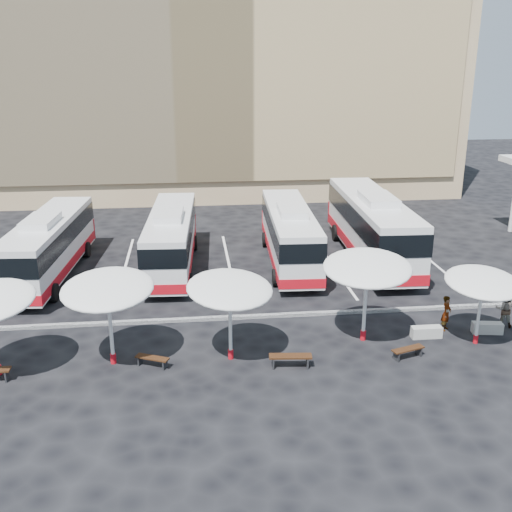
{
  "coord_description": "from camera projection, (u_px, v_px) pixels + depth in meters",
  "views": [
    {
      "loc": [
        -2.19,
        -24.85,
        11.53
      ],
      "look_at": [
        1.0,
        3.0,
        2.2
      ],
      "focal_mm": 42.0,
      "sensor_mm": 36.0,
      "label": 1
    }
  ],
  "objects": [
    {
      "name": "sunshade_2",
      "position": [
        230.0,
        289.0,
        23.14
      ],
      "size": [
        4.43,
        4.45,
        3.53
      ],
      "rotation": [
        0.0,
        0.0,
        0.4
      ],
      "color": "silver",
      "rests_on": "ground"
    },
    {
      "name": "bus_3",
      "position": [
        372.0,
        224.0,
        35.55
      ],
      "size": [
        3.38,
        12.99,
        4.09
      ],
      "rotation": [
        0.0,
        0.0,
        -0.04
      ],
      "color": "silver",
      "rests_on": "ground"
    },
    {
      "name": "wood_bench_3",
      "position": [
        408.0,
        350.0,
        24.04
      ],
      "size": [
        1.45,
        0.79,
        0.43
      ],
      "rotation": [
        0.0,
        0.0,
        0.32
      ],
      "color": "black",
      "rests_on": "ground"
    },
    {
      "name": "sunshade_4",
      "position": [
        483.0,
        283.0,
        24.53
      ],
      "size": [
        3.14,
        3.18,
        3.23
      ],
      "rotation": [
        0.0,
        0.0,
        -0.02
      ],
      "color": "silver",
      "rests_on": "ground"
    },
    {
      "name": "sunshade_1",
      "position": [
        107.0,
        289.0,
        22.73
      ],
      "size": [
        3.98,
        4.02,
        3.7
      ],
      "rotation": [
        0.0,
        0.0,
        -0.14
      ],
      "color": "silver",
      "rests_on": "ground"
    },
    {
      "name": "passenger_1",
      "position": [
        505.0,
        309.0,
        26.71
      ],
      "size": [
        0.97,
        0.86,
        1.67
      ],
      "primitive_type": "imported",
      "rotation": [
        0.0,
        0.0,
        2.8
      ],
      "color": "black",
      "rests_on": "ground"
    },
    {
      "name": "curb_divider",
      "position": [
        241.0,
        317.0,
        27.75
      ],
      "size": [
        34.0,
        0.25,
        0.15
      ],
      "primitive_type": "cube",
      "color": "black",
      "rests_on": "ground"
    },
    {
      "name": "conc_bench_1",
      "position": [
        487.0,
        328.0,
        26.25
      ],
      "size": [
        1.35,
        0.64,
        0.49
      ],
      "primitive_type": "cube",
      "rotation": [
        0.0,
        0.0,
        -0.16
      ],
      "color": "#979792",
      "rests_on": "ground"
    },
    {
      "name": "bus_2",
      "position": [
        290.0,
        233.0,
        34.77
      ],
      "size": [
        3.04,
        11.37,
        3.58
      ],
      "rotation": [
        0.0,
        0.0,
        -0.05
      ],
      "color": "silver",
      "rests_on": "ground"
    },
    {
      "name": "ground",
      "position": [
        242.0,
        323.0,
        27.3
      ],
      "size": [
        120.0,
        120.0,
        0.0
      ],
      "primitive_type": "plane",
      "color": "black",
      "rests_on": "ground"
    },
    {
      "name": "bus_1",
      "position": [
        171.0,
        237.0,
        34.03
      ],
      "size": [
        3.03,
        11.24,
        3.53
      ],
      "rotation": [
        0.0,
        0.0,
        -0.05
      ],
      "color": "silver",
      "rests_on": "ground"
    },
    {
      "name": "sunshade_3",
      "position": [
        367.0,
        268.0,
        24.67
      ],
      "size": [
        4.6,
        4.63,
        3.85
      ],
      "rotation": [
        0.0,
        0.0,
        -0.3
      ],
      "color": "silver",
      "rests_on": "ground"
    },
    {
      "name": "bus_0",
      "position": [
        49.0,
        244.0,
        32.67
      ],
      "size": [
        3.28,
        11.43,
        3.58
      ],
      "rotation": [
        0.0,
        0.0,
        -0.08
      ],
      "color": "silver",
      "rests_on": "ground"
    },
    {
      "name": "passenger_0",
      "position": [
        446.0,
        313.0,
        26.4
      ],
      "size": [
        0.67,
        0.69,
        1.6
      ],
      "primitive_type": "imported",
      "rotation": [
        0.0,
        0.0,
        0.84
      ],
      "color": "black",
      "rests_on": "ground"
    },
    {
      "name": "wood_bench_2",
      "position": [
        290.0,
        358.0,
        23.3
      ],
      "size": [
        1.7,
        0.6,
        0.51
      ],
      "rotation": [
        0.0,
        0.0,
        -0.1
      ],
      "color": "black",
      "rests_on": "ground"
    },
    {
      "name": "wood_bench_1",
      "position": [
        152.0,
        359.0,
        23.37
      ],
      "size": [
        1.38,
        0.9,
        0.41
      ],
      "rotation": [
        0.0,
        0.0,
        -0.44
      ],
      "color": "black",
      "rests_on": "ground"
    },
    {
      "name": "conc_bench_0",
      "position": [
        426.0,
        332.0,
        25.84
      ],
      "size": [
        1.32,
        0.45,
        0.49
      ],
      "primitive_type": "cube",
      "rotation": [
        0.0,
        0.0,
        -0.01
      ],
      "color": "#979792",
      "rests_on": "ground"
    },
    {
      "name": "bay_lines",
      "position": [
        229.0,
        265.0,
        34.84
      ],
      "size": [
        24.15,
        12.0,
        0.01
      ],
      "color": "white",
      "rests_on": "ground"
    },
    {
      "name": "sandstone_building",
      "position": [
        208.0,
        44.0,
        53.36
      ],
      "size": [
        42.0,
        18.25,
        29.6
      ],
      "color": "tan",
      "rests_on": "ground"
    }
  ]
}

